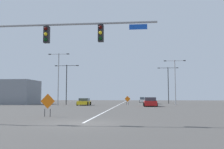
{
  "coord_description": "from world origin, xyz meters",
  "views": [
    {
      "loc": [
        3.21,
        -14.76,
        1.64
      ],
      "look_at": [
        -0.3,
        21.56,
        4.88
      ],
      "focal_mm": 39.18,
      "sensor_mm": 36.0,
      "label": 1
    }
  ],
  "objects_px": {
    "street_lamp_mid_left": "(168,82)",
    "car_yellow_mid": "(84,102)",
    "street_lamp_near_right": "(67,80)",
    "car_white_far": "(143,100)",
    "street_lamp_far_right": "(58,75)",
    "construction_sign_median_near": "(128,99)",
    "car_green_near": "(151,101)",
    "car_red_passing": "(150,102)",
    "construction_sign_right_shoulder": "(48,102)",
    "traffic_signal_assembly": "(19,42)",
    "street_lamp_near_left": "(175,78)"
  },
  "relations": [
    {
      "from": "construction_sign_median_near",
      "to": "street_lamp_far_right",
      "type": "bearing_deg",
      "value": -159.46
    },
    {
      "from": "street_lamp_mid_left",
      "to": "street_lamp_far_right",
      "type": "relative_size",
      "value": 0.88
    },
    {
      "from": "street_lamp_near_left",
      "to": "street_lamp_near_right",
      "type": "height_order",
      "value": "street_lamp_near_left"
    },
    {
      "from": "traffic_signal_assembly",
      "to": "street_lamp_mid_left",
      "type": "bearing_deg",
      "value": 70.02
    },
    {
      "from": "street_lamp_near_right",
      "to": "car_red_passing",
      "type": "xyz_separation_m",
      "value": [
        15.7,
        -6.33,
        -4.03
      ]
    },
    {
      "from": "car_yellow_mid",
      "to": "car_white_far",
      "type": "height_order",
      "value": "car_white_far"
    },
    {
      "from": "car_red_passing",
      "to": "car_green_near",
      "type": "distance_m",
      "value": 12.76
    },
    {
      "from": "street_lamp_near_left",
      "to": "car_yellow_mid",
      "type": "bearing_deg",
      "value": -169.19
    },
    {
      "from": "street_lamp_near_left",
      "to": "car_yellow_mid",
      "type": "distance_m",
      "value": 17.65
    },
    {
      "from": "traffic_signal_assembly",
      "to": "construction_sign_right_shoulder",
      "type": "height_order",
      "value": "traffic_signal_assembly"
    },
    {
      "from": "street_lamp_near_right",
      "to": "construction_sign_median_near",
      "type": "relative_size",
      "value": 4.59
    },
    {
      "from": "street_lamp_near_right",
      "to": "car_yellow_mid",
      "type": "xyz_separation_m",
      "value": [
        4.07,
        -2.58,
        -4.1
      ]
    },
    {
      "from": "street_lamp_far_right",
      "to": "construction_sign_right_shoulder",
      "type": "relative_size",
      "value": 4.99
    },
    {
      "from": "street_lamp_far_right",
      "to": "car_yellow_mid",
      "type": "xyz_separation_m",
      "value": [
        4.1,
        2.39,
        -4.77
      ]
    },
    {
      "from": "street_lamp_mid_left",
      "to": "car_green_near",
      "type": "height_order",
      "value": "street_lamp_mid_left"
    },
    {
      "from": "construction_sign_right_shoulder",
      "to": "construction_sign_median_near",
      "type": "height_order",
      "value": "construction_sign_right_shoulder"
    },
    {
      "from": "traffic_signal_assembly",
      "to": "car_yellow_mid",
      "type": "relative_size",
      "value": 3.55
    },
    {
      "from": "street_lamp_far_right",
      "to": "car_yellow_mid",
      "type": "relative_size",
      "value": 2.32
    },
    {
      "from": "street_lamp_near_right",
      "to": "car_white_far",
      "type": "height_order",
      "value": "street_lamp_near_right"
    },
    {
      "from": "street_lamp_mid_left",
      "to": "construction_sign_median_near",
      "type": "relative_size",
      "value": 4.79
    },
    {
      "from": "construction_sign_right_shoulder",
      "to": "car_yellow_mid",
      "type": "xyz_separation_m",
      "value": [
        -2.24,
        24.53,
        -0.55
      ]
    },
    {
      "from": "construction_sign_right_shoulder",
      "to": "car_red_passing",
      "type": "bearing_deg",
      "value": 65.68
    },
    {
      "from": "street_lamp_far_right",
      "to": "car_red_passing",
      "type": "height_order",
      "value": "street_lamp_far_right"
    },
    {
      "from": "car_yellow_mid",
      "to": "car_white_far",
      "type": "distance_m",
      "value": 24.24
    },
    {
      "from": "street_lamp_mid_left",
      "to": "construction_sign_median_near",
      "type": "xyz_separation_m",
      "value": [
        -8.74,
        -9.18,
        -3.81
      ]
    },
    {
      "from": "car_red_passing",
      "to": "car_yellow_mid",
      "type": "xyz_separation_m",
      "value": [
        -11.63,
        3.75,
        -0.07
      ]
    },
    {
      "from": "street_lamp_near_left",
      "to": "street_lamp_far_right",
      "type": "distance_m",
      "value": 21.6
    },
    {
      "from": "traffic_signal_assembly",
      "to": "construction_sign_median_near",
      "type": "bearing_deg",
      "value": 79.26
    },
    {
      "from": "street_lamp_near_left",
      "to": "car_white_far",
      "type": "xyz_separation_m",
      "value": [
        -5.49,
        18.26,
        -4.41
      ]
    },
    {
      "from": "construction_sign_right_shoulder",
      "to": "car_white_far",
      "type": "bearing_deg",
      "value": 78.87
    },
    {
      "from": "car_red_passing",
      "to": "car_green_near",
      "type": "relative_size",
      "value": 0.98
    },
    {
      "from": "street_lamp_near_left",
      "to": "construction_sign_median_near",
      "type": "relative_size",
      "value": 5.05
    },
    {
      "from": "street_lamp_far_right",
      "to": "construction_sign_median_near",
      "type": "distance_m",
      "value": 13.41
    },
    {
      "from": "car_green_near",
      "to": "car_yellow_mid",
      "type": "height_order",
      "value": "car_green_near"
    },
    {
      "from": "street_lamp_near_right",
      "to": "construction_sign_right_shoulder",
      "type": "xyz_separation_m",
      "value": [
        6.3,
        -27.11,
        -3.55
      ]
    },
    {
      "from": "street_lamp_near_right",
      "to": "car_yellow_mid",
      "type": "bearing_deg",
      "value": -32.38
    },
    {
      "from": "traffic_signal_assembly",
      "to": "car_green_near",
      "type": "xyz_separation_m",
      "value": [
        10.75,
        37.98,
        -4.46
      ]
    },
    {
      "from": "construction_sign_median_near",
      "to": "car_yellow_mid",
      "type": "relative_size",
      "value": 0.43
    },
    {
      "from": "street_lamp_mid_left",
      "to": "car_yellow_mid",
      "type": "relative_size",
      "value": 2.04
    },
    {
      "from": "construction_sign_median_near",
      "to": "street_lamp_near_left",
      "type": "bearing_deg",
      "value": 7.21
    },
    {
      "from": "construction_sign_median_near",
      "to": "car_yellow_mid",
      "type": "height_order",
      "value": "construction_sign_median_near"
    },
    {
      "from": "car_yellow_mid",
      "to": "car_red_passing",
      "type": "bearing_deg",
      "value": -17.88
    },
    {
      "from": "car_white_far",
      "to": "traffic_signal_assembly",
      "type": "bearing_deg",
      "value": -100.53
    },
    {
      "from": "street_lamp_near_left",
      "to": "street_lamp_mid_left",
      "type": "bearing_deg",
      "value": 91.69
    },
    {
      "from": "street_lamp_far_right",
      "to": "construction_sign_median_near",
      "type": "bearing_deg",
      "value": 20.54
    },
    {
      "from": "construction_sign_right_shoulder",
      "to": "car_green_near",
      "type": "bearing_deg",
      "value": 72.73
    },
    {
      "from": "car_red_passing",
      "to": "street_lamp_near_right",
      "type": "bearing_deg",
      "value": 158.04
    },
    {
      "from": "street_lamp_far_right",
      "to": "car_red_passing",
      "type": "bearing_deg",
      "value": -4.96
    },
    {
      "from": "street_lamp_near_left",
      "to": "street_lamp_near_right",
      "type": "distance_m",
      "value": 20.85
    },
    {
      "from": "car_green_near",
      "to": "car_white_far",
      "type": "relative_size",
      "value": 1.08
    }
  ]
}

